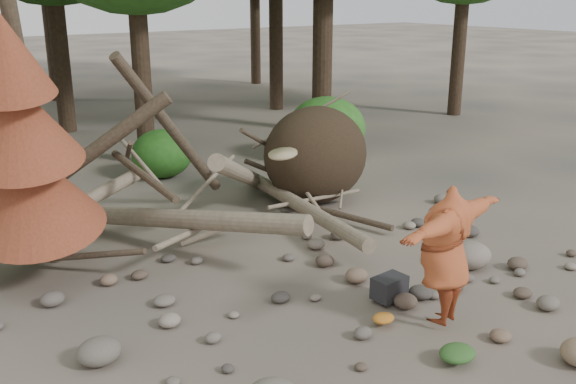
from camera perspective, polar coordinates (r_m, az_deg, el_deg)
ground at (r=8.68m, az=5.92°, el=-11.30°), size 120.00×120.00×0.00m
deadfall_pile at (r=12.61m, az=0.54°, el=2.71°), size 8.55×5.24×3.30m
dead_conifer at (r=9.51m, az=-22.33°, el=3.68°), size 2.06×2.16×4.35m
bush_mid at (r=15.15m, az=-11.12°, el=3.38°), size 1.40×1.40×1.12m
bush_right at (r=16.54m, az=3.44°, el=5.71°), size 2.00×2.00×1.60m
frisbee_thrower at (r=8.32m, az=13.80°, el=-5.45°), size 3.61×1.08×2.53m
backpack at (r=9.16m, az=8.99°, el=-8.70°), size 0.50×0.35×0.31m
cloth_green at (r=7.96m, az=14.80°, el=-13.99°), size 0.46×0.38×0.17m
cloth_orange at (r=8.58m, az=8.46°, el=-11.33°), size 0.31×0.25×0.11m
boulder_mid_right at (r=10.48m, az=15.90°, el=-5.42°), size 0.68×0.61×0.41m
boulder_mid_left at (r=7.99m, az=-16.43°, el=-13.42°), size 0.52×0.47×0.31m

